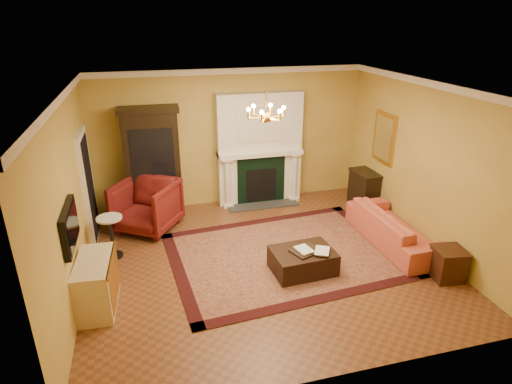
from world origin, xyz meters
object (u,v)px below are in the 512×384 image
object	(u,v)px
pedestal_table	(111,234)
china_cabinet	(153,165)
coral_sofa	(395,223)
end_table	(448,265)
wingback_armchair	(146,204)
leather_ottoman	(303,261)
commode	(97,284)
console_table	(364,190)

from	to	relation	value
pedestal_table	china_cabinet	bearing A→B (deg)	63.26
coral_sofa	end_table	distance (m)	1.30
china_cabinet	coral_sofa	world-z (taller)	china_cabinet
wingback_armchair	pedestal_table	world-z (taller)	wingback_armchair
coral_sofa	leather_ottoman	size ratio (longest dim) A/B	2.20
wingback_armchair	commode	size ratio (longest dim) A/B	1.08
coral_sofa	end_table	xyz separation A→B (m)	(0.20, -1.27, -0.18)
leather_ottoman	pedestal_table	bearing A→B (deg)	153.52
console_table	leather_ottoman	xyz separation A→B (m)	(-2.27, -2.16, -0.19)
pedestal_table	end_table	distance (m)	5.71
commode	console_table	distance (m)	5.95
end_table	wingback_armchair	bearing A→B (deg)	146.65
china_cabinet	end_table	distance (m)	5.91
wingback_armchair	console_table	xyz separation A→B (m)	(4.73, -0.11, -0.16)
commode	end_table	bearing A→B (deg)	-4.04
end_table	pedestal_table	bearing A→B (deg)	158.24
leather_ottoman	wingback_armchair	bearing A→B (deg)	133.84
china_cabinet	end_table	world-z (taller)	china_cabinet
console_table	pedestal_table	bearing A→B (deg)	-174.84
coral_sofa	console_table	xyz separation A→B (m)	(0.26, 1.69, -0.04)
commode	console_table	xyz separation A→B (m)	(5.51, 2.26, 0.01)
china_cabinet	pedestal_table	distance (m)	1.99
commode	leather_ottoman	world-z (taller)	commode
wingback_armchair	console_table	world-z (taller)	wingback_armchair
leather_ottoman	china_cabinet	bearing A→B (deg)	123.43
pedestal_table	end_table	bearing A→B (deg)	-21.76
commode	end_table	world-z (taller)	commode
leather_ottoman	commode	bearing A→B (deg)	178.25
coral_sofa	console_table	size ratio (longest dim) A/B	2.81
commode	leather_ottoman	size ratio (longest dim) A/B	1.02
pedestal_table	coral_sofa	bearing A→B (deg)	-9.43
end_table	console_table	bearing A→B (deg)	88.84
pedestal_table	leather_ottoman	distance (m)	3.37
end_table	console_table	world-z (taller)	console_table
wingback_armchair	end_table	distance (m)	5.59
leather_ottoman	coral_sofa	bearing A→B (deg)	9.54
pedestal_table	coral_sofa	xyz separation A→B (m)	(5.10, -0.85, -0.02)
pedestal_table	leather_ottoman	bearing A→B (deg)	-22.96
pedestal_table	end_table	world-z (taller)	pedestal_table
wingback_armchair	leather_ottoman	xyz separation A→B (m)	(2.46, -2.27, -0.35)
pedestal_table	commode	size ratio (longest dim) A/B	0.75
end_table	leather_ottoman	xyz separation A→B (m)	(-2.21, 0.80, -0.05)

